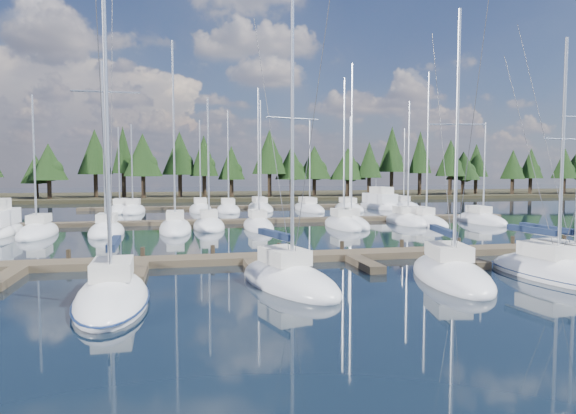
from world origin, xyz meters
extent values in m
plane|color=black|center=(0.00, 30.00, 0.00)|extent=(260.00, 260.00, 0.00)
cube|color=#2B2718|center=(0.00, 90.00, 0.30)|extent=(220.00, 30.00, 0.60)
cube|color=brown|center=(0.00, 18.00, 0.20)|extent=(44.00, 2.00, 0.40)
cube|color=brown|center=(-18.00, 15.00, 0.20)|extent=(0.90, 4.00, 0.40)
cube|color=brown|center=(-12.00, 15.00, 0.20)|extent=(0.90, 4.00, 0.40)
cube|color=brown|center=(-6.00, 15.00, 0.20)|extent=(0.90, 4.00, 0.40)
cube|color=brown|center=(0.00, 15.00, 0.20)|extent=(0.90, 4.00, 0.40)
cube|color=brown|center=(6.00, 15.00, 0.20)|extent=(0.90, 4.00, 0.40)
cube|color=brown|center=(12.00, 15.00, 0.20)|extent=(0.90, 4.00, 0.40)
cylinder|color=#2F251A|center=(-16.00, 19.00, 0.45)|extent=(0.26, 0.26, 0.90)
cylinder|color=#2F251A|center=(-12.00, 19.00, 0.45)|extent=(0.26, 0.26, 0.90)
cylinder|color=#2F251A|center=(-8.00, 19.00, 0.45)|extent=(0.26, 0.26, 0.90)
cylinder|color=#2F251A|center=(-4.00, 19.00, 0.45)|extent=(0.26, 0.26, 0.90)
cylinder|color=#2F251A|center=(0.00, 19.00, 0.45)|extent=(0.26, 0.26, 0.90)
cylinder|color=#2F251A|center=(4.00, 19.00, 0.45)|extent=(0.26, 0.26, 0.90)
cylinder|color=#2F251A|center=(8.00, 19.00, 0.45)|extent=(0.26, 0.26, 0.90)
cylinder|color=#2F251A|center=(12.00, 19.00, 0.45)|extent=(0.26, 0.26, 0.90)
cylinder|color=#2F251A|center=(16.00, 19.00, 0.45)|extent=(0.26, 0.26, 0.90)
cube|color=brown|center=(0.00, 40.00, 0.20)|extent=(50.00, 1.80, 0.40)
cube|color=brown|center=(0.00, 60.00, 0.20)|extent=(46.00, 1.80, 0.40)
ellipsoid|color=silver|center=(-12.56, 9.77, 0.15)|extent=(3.03, 7.87, 1.90)
cube|color=beige|center=(-12.57, 10.16, 1.35)|extent=(1.61, 2.54, 0.70)
cylinder|color=silver|center=(-12.55, 9.38, 7.62)|extent=(0.17, 0.17, 13.23)
cylinder|color=silver|center=(-12.60, 11.09, 2.10)|extent=(0.23, 3.43, 0.12)
cube|color=#141F38|center=(-12.60, 11.09, 2.25)|extent=(0.45, 3.28, 0.30)
cylinder|color=silver|center=(-12.55, 9.38, 8.28)|extent=(2.51, 0.15, 0.07)
cylinder|color=#3F3F44|center=(-12.50, 7.71, 7.47)|extent=(0.14, 3.38, 13.54)
cylinder|color=#3F3F44|center=(-12.62, 11.44, 7.47)|extent=(0.16, 4.15, 13.54)
ellipsoid|color=#0D1C42|center=(-12.56, 9.77, 0.22)|extent=(3.15, 8.19, 0.18)
ellipsoid|color=silver|center=(-5.05, 11.41, 0.15)|extent=(4.92, 8.28, 1.90)
cube|color=beige|center=(-5.16, 11.79, 1.35)|extent=(2.22, 2.83, 0.70)
cylinder|color=silver|center=(-4.94, 11.04, 7.01)|extent=(0.20, 0.20, 12.02)
cylinder|color=silver|center=(-5.41, 12.69, 2.10)|extent=(1.05, 3.33, 0.12)
cube|color=#141F38|center=(-5.41, 12.69, 2.25)|extent=(1.23, 3.24, 0.30)
cylinder|color=silver|center=(-4.94, 11.04, 7.61)|extent=(2.54, 0.78, 0.07)
cylinder|color=#3F3F44|center=(-4.49, 9.43, 6.86)|extent=(0.95, 3.26, 12.32)
cylinder|color=#3F3F44|center=(-5.51, 13.02, 6.86)|extent=(1.16, 4.01, 12.33)
ellipsoid|color=silver|center=(2.92, 11.03, 0.15)|extent=(4.53, 8.63, 1.90)
cube|color=beige|center=(3.00, 11.43, 1.35)|extent=(2.12, 2.90, 0.70)
cylinder|color=silver|center=(2.84, 10.63, 6.86)|extent=(0.19, 0.19, 11.72)
cylinder|color=silver|center=(3.19, 12.40, 2.10)|extent=(0.82, 3.57, 0.12)
cube|color=#141F38|center=(3.19, 12.40, 2.25)|extent=(1.02, 3.45, 0.30)
cylinder|color=silver|center=(2.84, 10.63, 7.45)|extent=(2.64, 0.59, 0.07)
cylinder|color=#3F3F44|center=(2.49, 8.90, 6.71)|extent=(0.73, 3.50, 12.03)
cylinder|color=#3F3F44|center=(3.26, 12.76, 6.71)|extent=(0.89, 4.30, 12.03)
ellipsoid|color=silver|center=(8.00, 10.39, 0.15)|extent=(3.51, 7.98, 1.90)
cube|color=beige|center=(7.95, 10.77, 1.35)|extent=(1.72, 2.62, 0.70)
cylinder|color=silver|center=(8.04, 10.01, 6.27)|extent=(0.18, 0.18, 10.55)
cylinder|color=silver|center=(7.84, 11.69, 2.10)|extent=(0.52, 3.39, 0.12)
cube|color=#141F38|center=(7.84, 11.69, 2.25)|extent=(0.73, 3.26, 0.30)
cylinder|color=silver|center=(8.04, 10.01, 6.80)|extent=(2.35, 0.35, 0.07)
cylinder|color=#3F3F44|center=(7.80, 12.04, 6.12)|extent=(0.51, 4.10, 10.86)
ellipsoid|color=#0D1C42|center=(8.00, 10.39, 0.22)|extent=(3.65, 8.30, 0.18)
ellipsoid|color=silver|center=(9.16, 10.68, 0.15)|extent=(3.12, 8.89, 1.90)
cube|color=beige|center=(9.13, 11.12, 1.35)|extent=(1.59, 2.88, 0.70)
cylinder|color=silver|center=(9.06, 12.16, 2.10)|extent=(0.36, 3.85, 0.12)
cube|color=#141F38|center=(9.06, 12.16, 2.25)|extent=(0.58, 3.69, 0.30)
cylinder|color=#3F3F44|center=(9.04, 12.56, 7.11)|extent=(0.32, 4.66, 12.84)
ellipsoid|color=silver|center=(-21.21, 33.62, 0.15)|extent=(2.60, 8.33, 1.90)
cube|color=beige|center=(-21.21, 34.03, 1.35)|extent=(1.43, 2.67, 0.70)
cylinder|color=silver|center=(-21.21, 33.20, 6.15)|extent=(0.16, 0.16, 10.31)
ellipsoid|color=silver|center=(-15.85, 33.25, 0.15)|extent=(2.77, 7.16, 1.90)
cube|color=beige|center=(-15.85, 33.61, 1.35)|extent=(1.52, 2.29, 0.70)
cylinder|color=silver|center=(-15.85, 32.90, 7.57)|extent=(0.16, 0.16, 13.14)
ellipsoid|color=silver|center=(-10.28, 34.70, 0.15)|extent=(2.76, 9.76, 1.90)
cube|color=beige|center=(-10.28, 35.18, 1.35)|extent=(1.52, 3.12, 0.70)
cylinder|color=silver|center=(-10.28, 34.21, 8.67)|extent=(0.16, 0.16, 15.33)
ellipsoid|color=silver|center=(-7.28, 35.75, 0.15)|extent=(2.82, 7.18, 1.90)
cube|color=beige|center=(-7.28, 36.11, 1.35)|extent=(1.55, 2.30, 0.70)
cylinder|color=silver|center=(-7.28, 35.39, 6.38)|extent=(0.16, 0.16, 10.77)
ellipsoid|color=silver|center=(-2.89, 34.74, 0.15)|extent=(2.52, 8.36, 1.90)
cube|color=beige|center=(-2.89, 35.15, 1.35)|extent=(1.38, 2.68, 0.70)
cylinder|color=silver|center=(-2.89, 34.32, 6.80)|extent=(0.16, 0.16, 11.61)
ellipsoid|color=silver|center=(4.95, 34.15, 0.15)|extent=(2.46, 8.10, 1.90)
cube|color=beige|center=(4.95, 34.55, 1.35)|extent=(1.35, 2.59, 0.70)
cylinder|color=silver|center=(4.95, 33.74, 7.35)|extent=(0.16, 0.16, 12.70)
ellipsoid|color=silver|center=(6.01, 35.12, 0.15)|extent=(2.69, 8.41, 1.90)
cube|color=beige|center=(6.01, 35.54, 1.35)|extent=(1.48, 2.69, 0.70)
cylinder|color=silver|center=(6.01, 34.70, 8.11)|extent=(0.16, 0.16, 14.22)
ellipsoid|color=silver|center=(12.24, 36.09, 0.15)|extent=(2.81, 7.79, 1.90)
cube|color=beige|center=(12.24, 36.48, 1.35)|extent=(1.55, 2.49, 0.70)
cylinder|color=silver|center=(12.24, 35.70, 6.51)|extent=(0.16, 0.16, 11.02)
ellipsoid|color=silver|center=(13.61, 34.91, 0.15)|extent=(2.43, 8.51, 1.90)
cube|color=beige|center=(13.61, 35.33, 1.35)|extent=(1.34, 2.72, 0.70)
cylinder|color=silver|center=(13.61, 34.48, 7.84)|extent=(0.16, 0.16, 13.68)
ellipsoid|color=silver|center=(20.01, 35.26, 0.15)|extent=(2.60, 8.14, 1.90)
cube|color=beige|center=(20.01, 35.67, 1.35)|extent=(1.43, 2.61, 0.70)
cylinder|color=silver|center=(20.01, 34.85, 5.53)|extent=(0.16, 0.16, 9.06)
ellipsoid|color=silver|center=(-17.27, 56.85, 0.15)|extent=(2.89, 9.26, 1.90)
cube|color=beige|center=(-17.27, 57.32, 1.35)|extent=(1.59, 2.96, 0.70)
cylinder|color=silver|center=(-17.27, 56.39, 5.87)|extent=(0.16, 0.16, 9.74)
ellipsoid|color=silver|center=(-15.63, 56.05, 0.15)|extent=(2.92, 9.27, 1.90)
cube|color=beige|center=(-15.63, 56.51, 1.35)|extent=(1.61, 2.97, 0.70)
cylinder|color=silver|center=(-15.63, 55.58, 6.01)|extent=(0.16, 0.16, 10.02)
ellipsoid|color=silver|center=(-7.21, 56.22, 0.15)|extent=(2.89, 9.59, 1.90)
cube|color=beige|center=(-7.21, 56.70, 1.35)|extent=(1.59, 3.07, 0.70)
cylinder|color=silver|center=(-7.21, 55.74, 6.38)|extent=(0.16, 0.16, 10.76)
ellipsoid|color=silver|center=(-3.76, 54.46, 0.15)|extent=(2.88, 7.96, 1.90)
cube|color=beige|center=(-3.76, 54.86, 1.35)|extent=(1.58, 2.55, 0.70)
cylinder|color=silver|center=(-3.76, 54.06, 6.92)|extent=(0.16, 0.16, 11.84)
ellipsoid|color=silver|center=(0.78, 56.89, 0.15)|extent=(2.90, 11.61, 1.90)
cube|color=beige|center=(0.78, 57.47, 1.35)|extent=(1.59, 3.72, 0.70)
cylinder|color=silver|center=(0.78, 56.31, 7.78)|extent=(0.16, 0.16, 13.56)
ellipsoid|color=silver|center=(6.97, 54.81, 0.15)|extent=(2.99, 11.78, 1.90)
cube|color=beige|center=(6.97, 55.40, 1.35)|extent=(1.64, 3.77, 0.70)
cylinder|color=silver|center=(6.97, 54.22, 6.43)|extent=(0.16, 0.16, 10.86)
ellipsoid|color=silver|center=(12.11, 53.38, 0.15)|extent=(2.99, 8.29, 1.90)
cube|color=beige|center=(12.11, 53.79, 1.35)|extent=(1.64, 2.65, 0.70)
cylinder|color=silver|center=(12.11, 52.97, 6.65)|extent=(0.16, 0.16, 11.30)
ellipsoid|color=silver|center=(21.11, 56.47, 0.15)|extent=(2.75, 10.28, 1.90)
cube|color=beige|center=(21.11, 56.98, 1.35)|extent=(1.51, 3.29, 0.70)
cylinder|color=silver|center=(21.11, 55.95, 6.09)|extent=(0.16, 0.16, 10.18)
ellipsoid|color=silver|center=(17.56, 56.16, 0.10)|extent=(4.87, 10.31, 1.98)
cube|color=silver|center=(17.56, 56.16, 1.43)|extent=(3.33, 5.78, 1.32)
cube|color=beige|center=(17.64, 55.67, 2.53)|extent=(2.36, 3.72, 0.99)
cylinder|color=silver|center=(17.40, 57.14, 3.19)|extent=(0.09, 0.09, 1.76)
cylinder|color=black|center=(-33.81, 83.40, 1.86)|extent=(0.70, 0.70, 2.52)
cone|color=black|center=(-33.81, 83.40, 5.56)|extent=(4.87, 4.87, 4.89)
ellipsoid|color=black|center=(-33.31, 83.40, 4.44)|extent=(2.92, 2.92, 2.92)
cylinder|color=black|center=(-30.99, 80.20, 2.16)|extent=(0.70, 0.70, 3.12)
cone|color=black|center=(-30.99, 80.20, 6.75)|extent=(6.02, 6.02, 6.07)
ellipsoid|color=black|center=(-30.49, 80.20, 5.37)|extent=(3.61, 3.61, 3.61)
cylinder|color=black|center=(-24.15, 83.34, 2.62)|extent=(0.70, 0.70, 4.04)
cone|color=black|center=(-24.15, 83.34, 8.56)|extent=(5.90, 5.90, 7.85)
ellipsoid|color=black|center=(-23.65, 83.34, 6.77)|extent=(3.54, 3.54, 3.54)
cylinder|color=black|center=(-19.36, 82.51, 2.71)|extent=(0.70, 0.70, 4.21)
cone|color=black|center=(-19.36, 82.51, 8.91)|extent=(3.97, 3.97, 8.19)
ellipsoid|color=black|center=(-18.86, 82.51, 7.03)|extent=(2.38, 2.38, 2.38)
cylinder|color=black|center=(-15.82, 78.80, 2.46)|extent=(0.70, 0.70, 3.72)
cone|color=black|center=(-15.82, 78.80, 7.94)|extent=(6.47, 6.47, 7.24)
ellipsoid|color=black|center=(-15.32, 78.80, 6.29)|extent=(3.88, 3.88, 3.88)
cylinder|color=black|center=(-9.72, 82.39, 2.57)|extent=(0.70, 0.70, 3.95)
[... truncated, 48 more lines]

